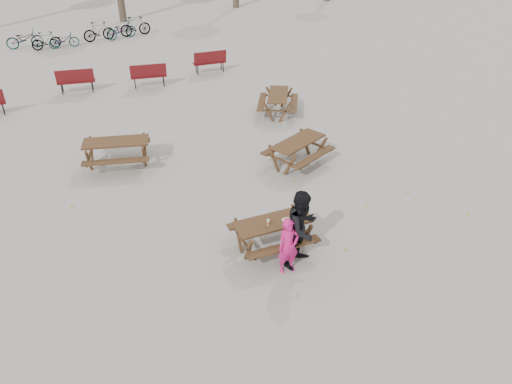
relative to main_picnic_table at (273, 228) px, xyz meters
name	(u,v)px	position (x,y,z in m)	size (l,w,h in m)	color
ground	(272,248)	(0.00, 0.00, -0.59)	(80.00, 80.00, 0.00)	gray
main_picnic_table	(273,228)	(0.00, 0.00, 0.00)	(1.80, 1.45, 0.78)	#3A1F15
food_tray	(286,220)	(0.29, -0.09, 0.21)	(0.18, 0.11, 0.04)	white
bread_roll	(286,218)	(0.29, -0.09, 0.25)	(0.14, 0.06, 0.05)	tan
soda_bottle	(268,223)	(-0.17, -0.10, 0.26)	(0.07, 0.07, 0.17)	silver
child	(288,246)	(-0.03, -0.87, 0.09)	(0.50, 0.33, 1.36)	#D71A71
adult	(302,228)	(0.38, -0.71, 0.35)	(0.91, 0.71, 1.88)	black
picnic_table_east	(298,152)	(2.47, 3.49, -0.19)	(1.85, 1.49, 0.80)	#3A1F15
picnic_table_north	(118,153)	(-2.64, 5.58, -0.17)	(1.94, 1.57, 0.84)	#3A1F15
picnic_table_far	(278,104)	(3.61, 7.33, -0.20)	(1.81, 1.46, 0.78)	#3A1F15
park_bench_row	(111,79)	(-1.73, 12.27, -0.07)	(10.88, 2.10, 1.03)	maroon
bicycle_row	(85,34)	(-1.79, 20.33, -0.11)	(7.67, 1.61, 1.06)	black
fallen_leaves	(251,192)	(0.50, 2.50, -0.58)	(11.00, 11.00, 0.01)	#AE9029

